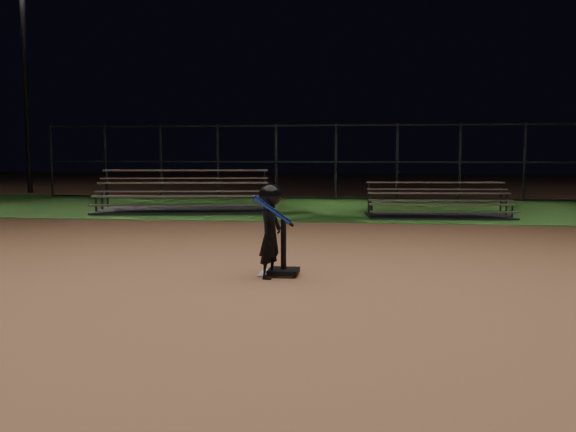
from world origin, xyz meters
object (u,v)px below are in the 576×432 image
object	(u,v)px
home_plate	(278,273)
light_pole_left	(24,63)
bleacher_left	(184,203)
batting_tee	(283,264)
bleacher_right	(438,210)
child_batter	(270,228)

from	to	relation	value
home_plate	light_pole_left	xyz separation A→B (m)	(-12.00, 14.94, 4.93)
bleacher_left	light_pole_left	xyz separation A→B (m)	(-8.26, 6.74, 4.72)
home_plate	batting_tee	size ratio (longest dim) A/B	0.65
bleacher_left	bleacher_right	bearing A→B (deg)	-15.21
home_plate	bleacher_right	bearing A→B (deg)	69.92
home_plate	light_pole_left	bearing A→B (deg)	128.77
home_plate	batting_tee	world-z (taller)	batting_tee
light_pole_left	bleacher_right	bearing A→B (deg)	-26.33
bleacher_right	batting_tee	bearing A→B (deg)	-114.48
bleacher_left	batting_tee	bearing A→B (deg)	-75.32
child_batter	bleacher_right	world-z (taller)	child_batter
home_plate	bleacher_left	distance (m)	9.02
batting_tee	child_batter	world-z (taller)	child_batter
batting_tee	bleacher_right	bearing A→B (deg)	70.63
bleacher_left	bleacher_right	world-z (taller)	bleacher_left
child_batter	light_pole_left	distance (m)	19.80
child_batter	bleacher_left	bearing A→B (deg)	41.15
batting_tee	bleacher_right	xyz separation A→B (m)	(2.70, 7.69, 0.03)
batting_tee	light_pole_left	world-z (taller)	light_pole_left
home_plate	bleacher_right	distance (m)	8.12
home_plate	batting_tee	xyz separation A→B (m)	(0.08, -0.07, 0.13)
home_plate	child_batter	distance (m)	0.66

